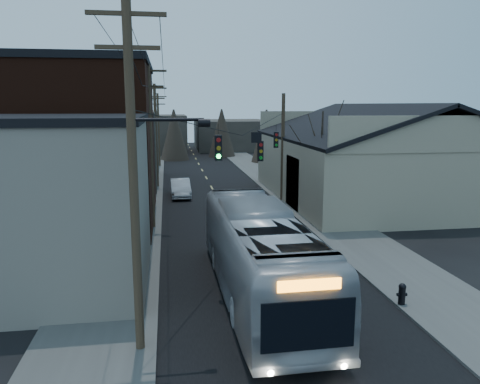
% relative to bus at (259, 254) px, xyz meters
% --- Properties ---
extents(road_surface, '(9.00, 110.00, 0.02)m').
position_rel_bus_xyz_m(road_surface, '(0.49, 23.37, -1.78)').
color(road_surface, black).
rests_on(road_surface, ground).
extents(sidewalk_left, '(4.00, 110.00, 0.12)m').
position_rel_bus_xyz_m(sidewalk_left, '(-6.01, 23.37, -1.73)').
color(sidewalk_left, '#474744').
rests_on(sidewalk_left, ground).
extents(sidewalk_right, '(4.00, 110.00, 0.12)m').
position_rel_bus_xyz_m(sidewalk_right, '(6.99, 23.37, -1.73)').
color(sidewalk_right, '#474744').
rests_on(sidewalk_right, ground).
extents(building_clapboard, '(8.00, 8.00, 7.00)m').
position_rel_bus_xyz_m(building_clapboard, '(-8.51, 2.37, 1.71)').
color(building_clapboard, gray).
rests_on(building_clapboard, ground).
extents(building_brick, '(10.00, 12.00, 10.00)m').
position_rel_bus_xyz_m(building_brick, '(-9.51, 13.37, 3.21)').
color(building_brick, black).
rests_on(building_brick, ground).
extents(building_left_far, '(9.00, 14.00, 7.00)m').
position_rel_bus_xyz_m(building_left_far, '(-9.01, 29.37, 1.71)').
color(building_left_far, '#322E28').
rests_on(building_left_far, ground).
extents(warehouse, '(16.16, 20.60, 7.73)m').
position_rel_bus_xyz_m(warehouse, '(13.49, 18.37, 0.91)').
color(warehouse, gray).
rests_on(warehouse, ground).
extents(building_far_left, '(10.00, 12.00, 6.00)m').
position_rel_bus_xyz_m(building_far_left, '(-5.51, 58.37, 1.21)').
color(building_far_left, '#322E28').
rests_on(building_far_left, ground).
extents(building_far_right, '(12.00, 14.00, 5.00)m').
position_rel_bus_xyz_m(building_far_right, '(7.49, 63.37, 0.71)').
color(building_far_right, '#322E28').
rests_on(building_far_right, ground).
extents(bare_tree, '(0.40, 0.40, 7.20)m').
position_rel_bus_xyz_m(bare_tree, '(6.99, 13.37, 1.81)').
color(bare_tree, black).
rests_on(bare_tree, ground).
extents(utility_lines, '(11.24, 45.28, 10.50)m').
position_rel_bus_xyz_m(utility_lines, '(-2.62, 17.51, 3.17)').
color(utility_lines, '#382B1E').
rests_on(utility_lines, ground).
extents(bus, '(3.17, 12.88, 3.58)m').
position_rel_bus_xyz_m(bus, '(0.00, 0.00, 0.00)').
color(bus, '#A1A5AC').
rests_on(bus, ground).
extents(parked_car, '(1.67, 4.55, 1.49)m').
position_rel_bus_xyz_m(parked_car, '(-2.51, 21.38, -1.04)').
color(parked_car, '#AFB2B7').
rests_on(parked_car, ground).
extents(fire_hydrant, '(0.39, 0.29, 0.84)m').
position_rel_bus_xyz_m(fire_hydrant, '(5.19, -1.85, -1.22)').
color(fire_hydrant, black).
rests_on(fire_hydrant, sidewalk_right).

